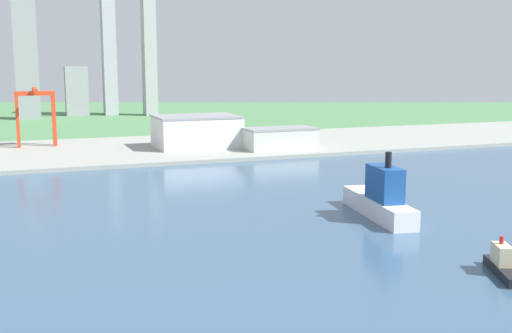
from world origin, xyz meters
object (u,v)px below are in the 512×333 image
Objects in this scene: tugboat_small at (503,264)px; warehouse_main at (196,131)px; port_crane_red at (35,104)px; warehouse_annex at (280,138)px; ferry_boat at (380,199)px.

tugboat_small is 276.62m from warehouse_main.
warehouse_main is (101.21, -41.00, -18.30)m from port_crane_red.
tugboat_small is 248.78m from warehouse_annex.
ferry_boat is at bearing -101.29° from warehouse_annex.
tugboat_small is 0.54× the size of port_crane_red.
warehouse_main is 57.68m from warehouse_annex.
port_crane_red reaches higher than ferry_boat.
tugboat_small is 68.37m from ferry_boat.
tugboat_small is at bearing -70.83° from port_crane_red.
tugboat_small is 0.46× the size of warehouse_annex.
ferry_boat is at bearing 86.53° from tugboat_small.
tugboat_small is at bearing -99.15° from warehouse_annex.
port_crane_red is 0.86× the size of warehouse_annex.
warehouse_annex is at bearing 80.85° from tugboat_small.
warehouse_main reaches higher than tugboat_small.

